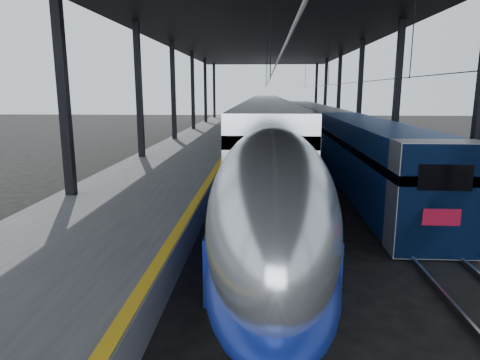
{
  "coord_description": "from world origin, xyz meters",
  "views": [
    {
      "loc": [
        1.78,
        -11.09,
        5.02
      ],
      "look_at": [
        0.99,
        3.35,
        2.0
      ],
      "focal_mm": 32.0,
      "sensor_mm": 36.0,
      "label": 1
    }
  ],
  "objects": [
    {
      "name": "ground",
      "position": [
        0.0,
        0.0,
        0.0
      ],
      "size": [
        160.0,
        160.0,
        0.0
      ],
      "primitive_type": "plane",
      "color": "black",
      "rests_on": "ground"
    },
    {
      "name": "yellow_strip",
      "position": [
        -0.7,
        20.0,
        1.0
      ],
      "size": [
        0.3,
        80.0,
        0.01
      ],
      "primitive_type": "cube",
      "color": "gold",
      "rests_on": "platform"
    },
    {
      "name": "second_train",
      "position": [
        7.0,
        28.51,
        1.81
      ],
      "size": [
        2.59,
        56.05,
        3.57
      ],
      "color": "navy",
      "rests_on": "ground"
    },
    {
      "name": "canopy",
      "position": [
        1.9,
        20.0,
        9.12
      ],
      "size": [
        18.0,
        75.0,
        9.47
      ],
      "color": "black",
      "rests_on": "ground"
    },
    {
      "name": "rails",
      "position": [
        4.5,
        20.0,
        0.08
      ],
      "size": [
        6.52,
        80.0,
        0.16
      ],
      "color": "slate",
      "rests_on": "ground"
    },
    {
      "name": "tgv_train",
      "position": [
        2.0,
        26.06,
        2.04
      ],
      "size": [
        3.04,
        65.2,
        4.36
      ],
      "color": "silver",
      "rests_on": "ground"
    },
    {
      "name": "platform",
      "position": [
        -3.5,
        20.0,
        0.5
      ],
      "size": [
        6.0,
        80.0,
        1.0
      ],
      "primitive_type": "cube",
      "color": "#4C4C4F",
      "rests_on": "ground"
    }
  ]
}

